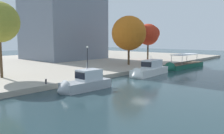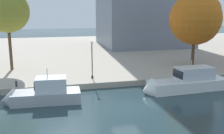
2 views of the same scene
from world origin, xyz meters
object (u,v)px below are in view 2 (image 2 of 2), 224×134
Objects in this scene: mooring_bollard_0 at (16,84)px; tree_1 at (7,10)px; lamp_post at (92,58)px; tree_0 at (196,18)px; motor_yacht_2 at (184,84)px; motor_yacht_1 at (41,95)px.

mooring_bollard_0 is 12.16m from tree_1.
tree_0 is (16.08, 3.67, 4.57)m from lamp_post.
tree_1 is at bearing 99.89° from mooring_bollard_0.
lamp_post reaches higher than motor_yacht_2.
lamp_post reaches higher than motor_yacht_1.
tree_1 is (-26.42, 3.85, 1.07)m from tree_0.
lamp_post is 0.43× the size of tree_0.
tree_1 reaches higher than motor_yacht_1.
motor_yacht_2 is 18.77m from mooring_bollard_0.
motor_yacht_2 is 0.94× the size of tree_1.
mooring_bollard_0 is 0.06× the size of tree_0.
tree_1 reaches higher than lamp_post.
lamp_post is 0.42× the size of tree_1.
motor_yacht_1 is at bearing -2.32° from motor_yacht_2.
motor_yacht_1 is 0.69× the size of tree_1.
motor_yacht_1 is at bearing -157.26° from tree_0.
motor_yacht_1 is 16.04m from tree_1.
mooring_bollard_0 is 26.28m from tree_0.
tree_1 reaches higher than motor_yacht_2.
lamp_post is (-9.64, 5.36, 2.44)m from motor_yacht_2.
tree_1 reaches higher than tree_0.
motor_yacht_1 is 4.82m from mooring_bollard_0.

